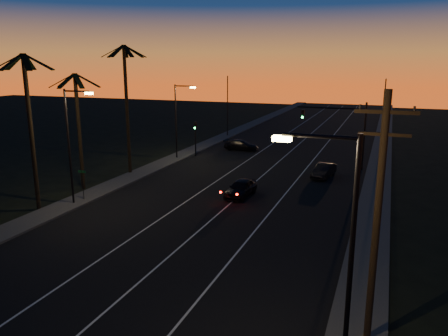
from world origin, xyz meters
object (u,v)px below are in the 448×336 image
at_px(cross_car, 241,145).
at_px(right_car, 324,170).
at_px(signal_mast, 341,123).
at_px(lead_car, 241,188).
at_px(utility_pole, 377,216).

bearing_deg(cross_car, right_car, -40.17).
bearing_deg(signal_mast, lead_car, -116.02).
bearing_deg(cross_car, lead_car, -71.55).
xyz_separation_m(lead_car, cross_car, (-6.26, 18.77, -0.07)).
distance_m(utility_pole, right_car, 26.46).
xyz_separation_m(signal_mast, right_car, (-0.92, -4.50, -4.11)).
xyz_separation_m(utility_pole, right_car, (-5.39, 25.49, -4.64)).
xyz_separation_m(right_car, cross_car, (-11.83, 9.98, -0.02)).
height_order(utility_pole, cross_car, utility_pole).
xyz_separation_m(utility_pole, cross_car, (-17.22, 35.47, -4.66)).
height_order(utility_pole, right_car, utility_pole).
relative_size(lead_car, right_car, 1.13).
distance_m(signal_mast, lead_car, 15.34).
bearing_deg(utility_pole, right_car, 101.94).
bearing_deg(utility_pole, signal_mast, 98.47).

